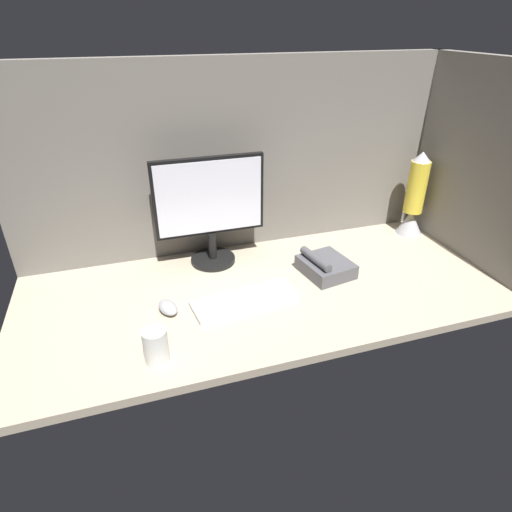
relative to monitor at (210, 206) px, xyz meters
The scene contains 9 objects.
ground_plane 38.91cm from the monitor, 59.10° to the right, with size 180.00×80.00×3.00cm, color tan.
cubicle_wall_back 24.04cm from the monitor, 39.41° to the left, with size 180.00×5.00×76.42cm.
cubicle_wall_side 106.52cm from the monitor, 13.77° to the right, with size 5.00×80.00×76.42cm, color slate.
monitor is the anchor object (origin of this frame).
keyboard 40.25cm from the monitor, 82.79° to the right, with size 37.00×13.00×2.00cm, color silver.
mouse 43.39cm from the monitor, 126.77° to the right, with size 5.60×9.60×3.40cm, color #99999E.
mug_ceramic_white 62.62cm from the monitor, 118.35° to the right, with size 7.25×7.25×10.79cm.
lava_lamp 93.38cm from the monitor, ahead, with size 11.63×11.63×38.05cm.
desk_phone 50.38cm from the monitor, 30.28° to the right, with size 20.06×21.68×8.80cm.
Camera 1 is at (-44.77, -126.81, 88.12)cm, focal length 30.09 mm.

